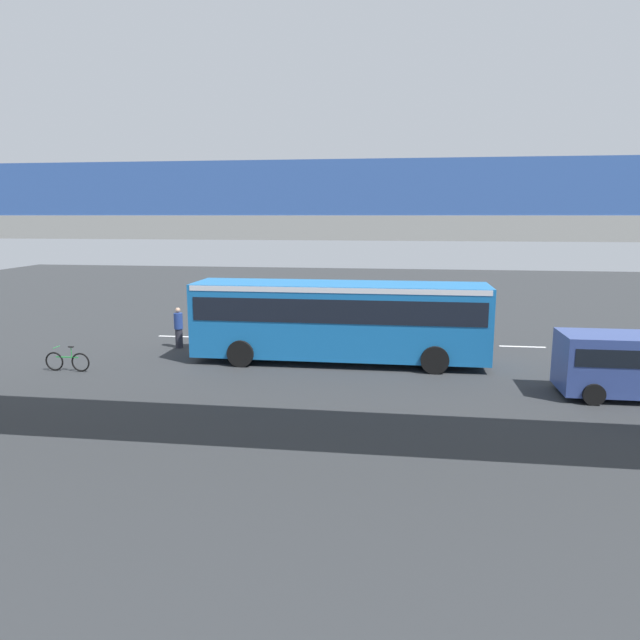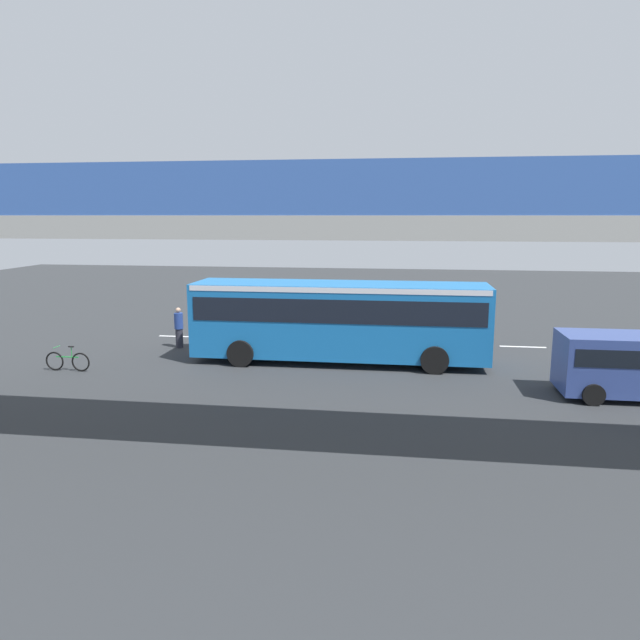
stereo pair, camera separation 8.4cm
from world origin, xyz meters
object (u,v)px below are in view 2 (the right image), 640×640
parked_van (638,362)px  pedestrian (179,328)px  bicycle_green (68,361)px  city_bus (339,315)px

parked_van → pedestrian: size_ratio=2.68×
bicycle_green → pedestrian: (-2.69, -4.31, 0.51)m
bicycle_green → pedestrian: pedestrian is taller
parked_van → pedestrian: (17.16, -4.78, -0.30)m
city_bus → parked_van: city_bus is taller
pedestrian → city_bus: bearing=168.4°
city_bus → bicycle_green: size_ratio=6.52×
pedestrian → parked_van: bearing=164.4°
city_bus → bicycle_green: bearing=15.8°
city_bus → parked_van: size_ratio=2.40×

